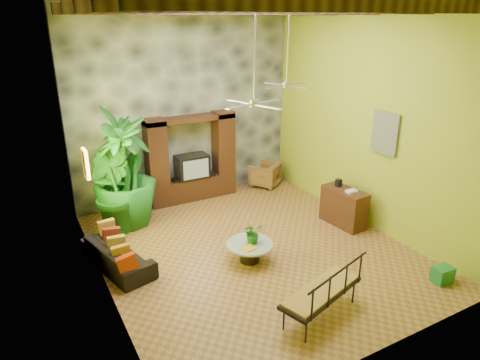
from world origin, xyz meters
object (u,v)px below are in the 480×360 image
coffee_table (250,250)px  tall_plant_a (126,167)px  iron_bench (324,291)px  ceiling_fan_front (254,91)px  tall_plant_c (124,173)px  side_console (344,207)px  green_bin (442,275)px  tall_plant_b (111,192)px  entertainment_center (192,165)px  sofa (118,255)px  wicker_armchair (265,175)px  ceiling_fan_back (287,75)px

coffee_table → tall_plant_a: bearing=119.4°
iron_bench → tall_plant_a: bearing=92.8°
ceiling_fan_front → tall_plant_c: ceiling_fan_front is taller
side_console → green_bin: (-0.02, -2.73, -0.28)m
ceiling_fan_front → tall_plant_b: size_ratio=0.98×
tall_plant_c → side_console: size_ratio=2.33×
entertainment_center → side_console: size_ratio=2.18×
sofa → coffee_table: 2.61m
wicker_armchair → iron_bench: bearing=32.3°
green_bin → ceiling_fan_back: bearing=102.6°
ceiling_fan_front → ceiling_fan_back: size_ratio=1.00×
iron_bench → ceiling_fan_back: bearing=48.4°
ceiling_fan_back → coffee_table: 4.00m
sofa → green_bin: sofa is taller
tall_plant_b → iron_bench: tall_plant_b is taller
iron_bench → green_bin: (2.60, -0.26, -0.38)m
wicker_armchair → tall_plant_c: (-4.16, -0.51, 0.94)m
iron_bench → side_console: (2.62, 2.47, -0.09)m
tall_plant_a → tall_plant_c: (-0.06, -0.00, -0.13)m
entertainment_center → side_console: (2.51, -3.18, -0.53)m
ceiling_fan_back → tall_plant_c: ceiling_fan_back is taller
ceiling_fan_front → wicker_armchair: (2.41, 3.38, -3.06)m
tall_plant_c → green_bin: 6.97m
ceiling_fan_back → tall_plant_b: size_ratio=0.98×
ceiling_fan_back → tall_plant_b: bearing=165.0°
tall_plant_b → side_console: size_ratio=1.72×
entertainment_center → ceiling_fan_back: bearing=-50.4°
tall_plant_b → side_console: 5.37m
entertainment_center → green_bin: size_ratio=6.74×
coffee_table → side_console: size_ratio=0.86×
iron_bench → wicker_armchair: bearing=50.3°
iron_bench → entertainment_center: bearing=72.0°
entertainment_center → sofa: entertainment_center is taller
tall_plant_a → tall_plant_c: bearing=-177.7°
green_bin → entertainment_center: bearing=112.8°
ceiling_fan_back → tall_plant_c: bearing=160.4°
coffee_table → tall_plant_c: bearing=120.3°
tall_plant_c → iron_bench: tall_plant_c is taller
entertainment_center → side_console: bearing=-51.8°
ceiling_fan_back → iron_bench: 5.00m
tall_plant_b → green_bin: 7.01m
side_console → iron_bench: bearing=-141.5°
entertainment_center → wicker_armchair: size_ratio=3.20×
tall_plant_a → tall_plant_b: 0.67m
wicker_armchair → green_bin: 5.77m
tall_plant_c → iron_bench: (1.84, -4.98, -0.75)m
tall_plant_c → side_console: bearing=-29.4°
sofa → tall_plant_b: tall_plant_b is taller
entertainment_center → coffee_table: entertainment_center is taller
ceiling_fan_front → ceiling_fan_back: same height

